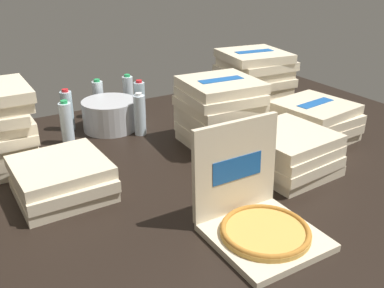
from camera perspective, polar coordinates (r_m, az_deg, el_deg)
name	(u,v)px	position (r m, az deg, el deg)	size (l,w,h in m)	color
ground_plane	(207,181)	(1.95, 2.04, -4.94)	(3.20, 2.40, 0.02)	black
open_pizza_box	(256,214)	(1.57, 8.55, -9.20)	(0.36, 0.39, 0.39)	beige
pizza_stack_right_near	(315,121)	(2.43, 16.04, 2.98)	(0.41, 0.41, 0.20)	beige
pizza_stack_center_far	(62,179)	(1.87, -16.89, -4.43)	(0.38, 0.39, 0.15)	beige
pizza_stack_right_mid	(220,113)	(2.24, 3.76, 4.16)	(0.41, 0.41, 0.35)	beige
pizza_stack_left_near	(254,83)	(2.70, 8.21, 7.99)	(0.42, 0.42, 0.40)	beige
pizza_stack_right_far	(288,152)	(2.01, 12.66, -1.07)	(0.40, 0.41, 0.20)	beige
ice_bucket	(110,115)	(2.50, -10.88, 3.84)	(0.31, 0.31, 0.17)	#B7BABF
water_bottle_0	(67,111)	(2.54, -16.23, 4.29)	(0.07, 0.07, 0.24)	silver
water_bottle_1	(67,123)	(2.35, -16.32, 2.66)	(0.07, 0.07, 0.24)	silver
water_bottle_2	(140,100)	(2.63, -6.95, 5.79)	(0.07, 0.07, 0.24)	silver
water_bottle_3	(99,99)	(2.69, -12.32, 5.83)	(0.07, 0.07, 0.24)	white
water_bottle_4	(128,94)	(2.77, -8.47, 6.63)	(0.07, 0.07, 0.24)	white
water_bottle_5	(140,115)	(2.39, -6.97, 3.88)	(0.07, 0.07, 0.24)	silver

